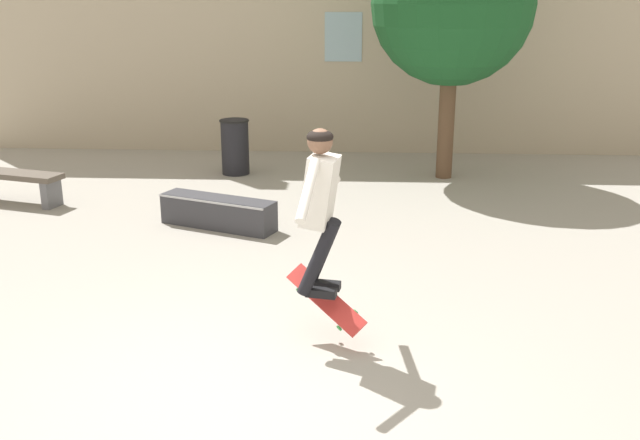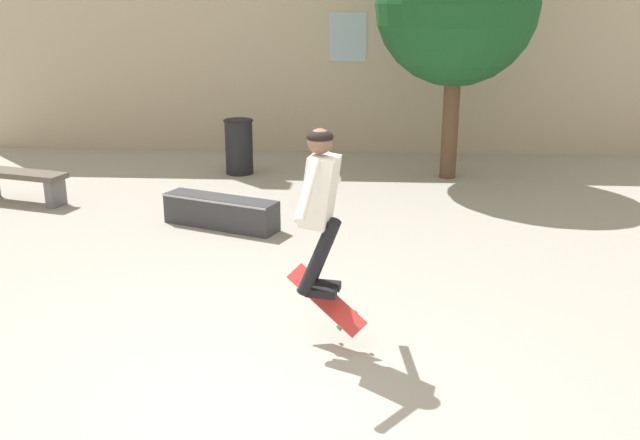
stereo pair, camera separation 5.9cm
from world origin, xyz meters
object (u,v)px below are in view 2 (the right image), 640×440
Objects in this scene: park_bench at (20,180)px; skateboard_flipping at (326,300)px; skate_ledge at (221,212)px; skater at (320,198)px; tree_right at (457,4)px; trash_bin at (239,145)px.

skateboard_flipping is (4.78, -4.18, 0.07)m from park_bench.
skate_ledge is 1.14× the size of skater.
park_bench is 6.35m from skateboard_flipping.
skate_ledge is (-3.29, -2.93, -2.61)m from tree_right.
trash_bin is 6.48m from skateboard_flipping.
trash_bin reaches higher than skate_ledge.
tree_right is 5.65× the size of skateboard_flipping.
tree_right is 2.53× the size of skate_ledge.
skater is at bearing -73.86° from trash_bin.
tree_right is 4.38× the size of trash_bin.
tree_right reaches higher than park_bench.
park_bench is 2.09× the size of skateboard_flipping.
skater is (4.73, -4.24, 1.01)m from park_bench.
skateboard_flipping reaches higher than skate_ledge.
skateboard_flipping is (1.86, -6.20, -0.08)m from trash_bin.
park_bench is at bearing 148.06° from skater.
park_bench is at bearing -145.35° from trash_bin.
skateboard_flipping is at bearing -105.51° from tree_right.
skater is 1.96× the size of skateboard_flipping.
park_bench is at bearing -174.80° from skate_ledge.
skate_ledge is 3.01m from trash_bin.
park_bench is at bearing 175.03° from skateboard_flipping.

